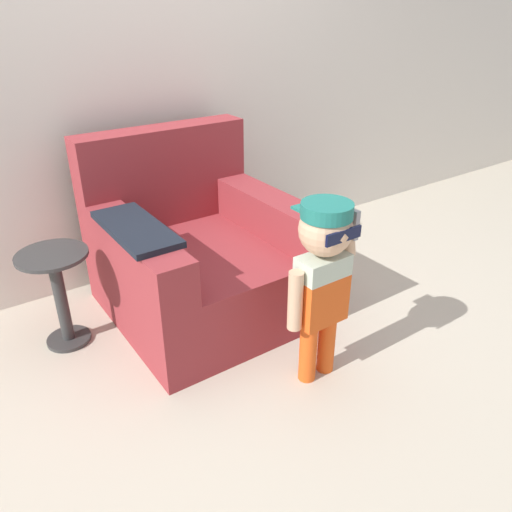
{
  "coord_description": "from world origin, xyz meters",
  "views": [
    {
      "loc": [
        -1.22,
        -2.1,
        1.59
      ],
      "look_at": [
        -0.0,
        -0.35,
        0.48
      ],
      "focal_mm": 35.0,
      "sensor_mm": 36.0,
      "label": 1
    }
  ],
  "objects": [
    {
      "name": "side_table",
      "position": [
        -0.81,
        0.19,
        0.31
      ],
      "size": [
        0.34,
        0.34,
        0.51
      ],
      "color": "#333333",
      "rests_on": "ground_plane"
    },
    {
      "name": "person_child",
      "position": [
        0.07,
        -0.74,
        0.58
      ],
      "size": [
        0.35,
        0.26,
        0.86
      ],
      "color": "#E05119",
      "rests_on": "ground_plane"
    },
    {
      "name": "armchair",
      "position": [
        -0.08,
        0.1,
        0.32
      ],
      "size": [
        1.01,
        1.05,
        0.96
      ],
      "color": "maroon",
      "rests_on": "ground_plane"
    },
    {
      "name": "wall_back",
      "position": [
        0.0,
        0.73,
        1.3
      ],
      "size": [
        10.0,
        0.05,
        2.6
      ],
      "color": "silver",
      "rests_on": "ground_plane"
    },
    {
      "name": "ground_plane",
      "position": [
        0.0,
        0.0,
        0.0
      ],
      "size": [
        10.0,
        10.0,
        0.0
      ],
      "primitive_type": "plane",
      "color": "#BCB29E"
    }
  ]
}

